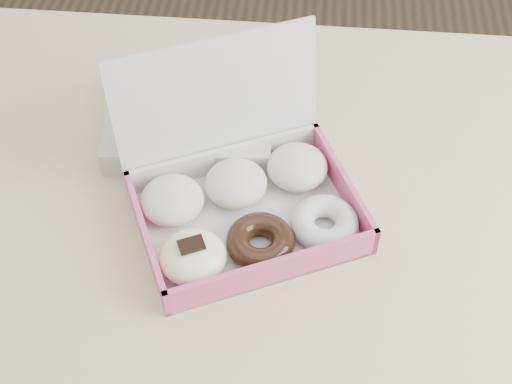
{
  "coord_description": "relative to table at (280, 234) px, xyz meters",
  "views": [
    {
      "loc": [
        0.02,
        -0.63,
        1.5
      ],
      "look_at": [
        -0.03,
        -0.05,
        0.83
      ],
      "focal_mm": 50.0,
      "sensor_mm": 36.0,
      "label": 1
    }
  ],
  "objects": [
    {
      "name": "newspapers",
      "position": [
        -0.15,
        0.13,
        0.1
      ],
      "size": [
        0.25,
        0.21,
        0.04
      ],
      "primitive_type": "cube",
      "rotation": [
        0.0,
        0.0,
        0.09
      ],
      "color": "silver",
      "rests_on": "table"
    },
    {
      "name": "donut_box",
      "position": [
        -0.05,
        -0.03,
        0.11
      ],
      "size": [
        0.36,
        0.34,
        0.2
      ],
      "rotation": [
        0.0,
        0.0,
        0.43
      ],
      "color": "silver",
      "rests_on": "table"
    },
    {
      "name": "table",
      "position": [
        0.0,
        0.0,
        0.0
      ],
      "size": [
        1.2,
        0.8,
        0.75
      ],
      "color": "tan",
      "rests_on": "ground"
    }
  ]
}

